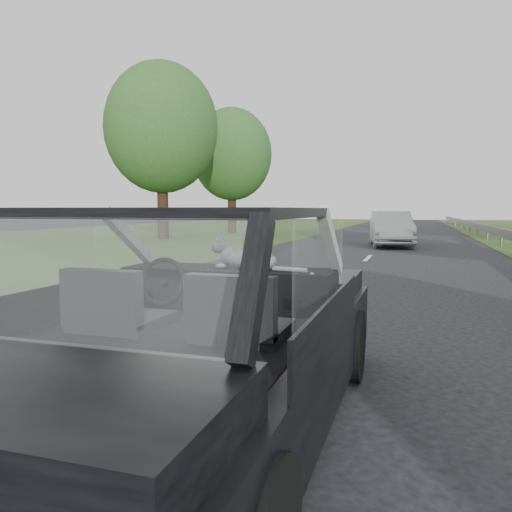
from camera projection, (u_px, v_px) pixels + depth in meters
The scene contains 10 objects.
ground at pixel (195, 431), 3.24m from camera, with size 140.00×140.00×0.00m, color #38373F.
subject_car at pixel (194, 322), 3.17m from camera, with size 1.80×4.00×1.45m, color black.
dashboard at pixel (229, 288), 3.75m from camera, with size 1.58×0.45×0.30m, color black.
driver_seat at pixel (113, 302), 3.00m from camera, with size 0.50×0.72×0.42m, color black.
passenger_seat at pixel (237, 310), 2.76m from camera, with size 0.50×0.72×0.42m, color black.
steering_wheel at pixel (162, 281), 3.59m from camera, with size 0.36×0.36×0.04m, color black.
cat at pixel (249, 258), 3.64m from camera, with size 0.55×0.17×0.25m, color gray.
other_car at pixel (391, 229), 19.48m from camera, with size 1.64×4.15×1.36m, color silver.
tree_5 at pixel (162, 154), 23.73m from camera, with size 5.37×5.37×8.13m, color #2F5124, non-canonical shape.
tree_6 at pixel (232, 173), 29.87m from camera, with size 4.78×4.78×7.25m, color #2F5124, non-canonical shape.
Camera 1 is at (1.33, -2.84, 1.44)m, focal length 35.00 mm.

